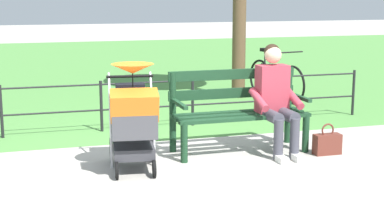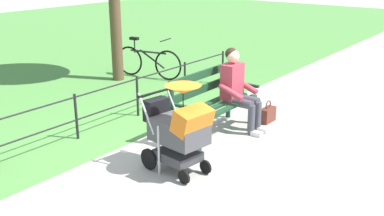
% 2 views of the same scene
% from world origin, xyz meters
% --- Properties ---
extents(ground_plane, '(60.00, 60.00, 0.00)m').
position_xyz_m(ground_plane, '(0.00, 0.00, 0.00)').
color(ground_plane, '#ADA89E').
extents(park_bench, '(1.60, 0.61, 0.96)m').
position_xyz_m(park_bench, '(-0.77, -0.12, 0.53)').
color(park_bench, '#193D23').
rests_on(park_bench, ground).
extents(person_on_bench, '(0.53, 0.74, 1.28)m').
position_xyz_m(person_on_bench, '(-1.17, 0.11, 0.68)').
color(person_on_bench, '#42424C').
rests_on(person_on_bench, ground).
extents(stroller, '(0.60, 0.94, 1.15)m').
position_xyz_m(stroller, '(0.57, 0.34, 0.59)').
color(stroller, black).
rests_on(stroller, ground).
extents(handbag, '(0.32, 0.14, 0.37)m').
position_xyz_m(handbag, '(-1.72, 0.36, 0.13)').
color(handbag, brown).
rests_on(handbag, ground).
extents(park_fence, '(6.50, 0.04, 0.70)m').
position_xyz_m(park_fence, '(0.00, -1.54, 0.42)').
color(park_fence, black).
rests_on(park_fence, ground).
extents(bicycle, '(0.47, 1.64, 0.89)m').
position_xyz_m(bicycle, '(-2.65, -3.15, 0.36)').
color(bicycle, black).
rests_on(bicycle, ground).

